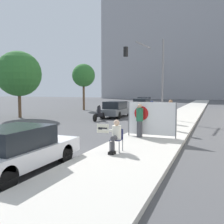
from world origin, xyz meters
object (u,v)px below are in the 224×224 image
object	(u,v)px
parked_car_curbside	(16,149)
pedestrian_behind	(170,115)
traffic_light_pole	(149,66)
motorcycle_on_road	(99,114)
street_tree_near_curb	(19,74)
car_on_road_midblock	(142,105)
seated_protester	(115,135)
car_on_road_nearest	(116,109)
car_on_road_distant	(144,102)
protest_banner	(151,119)
jogger_on_sidewalk	(140,120)
street_tree_midblock	(84,76)

from	to	relation	value
parked_car_curbside	pedestrian_behind	bearing A→B (deg)	70.51
traffic_light_pole	pedestrian_behind	bearing A→B (deg)	-64.85
motorcycle_on_road	street_tree_near_curb	world-z (taller)	street_tree_near_curb
car_on_road_midblock	motorcycle_on_road	xyz separation A→B (m)	(-0.75, -10.50, -0.21)
seated_protester	pedestrian_behind	world-z (taller)	pedestrian_behind
car_on_road_nearest	street_tree_near_curb	bearing A→B (deg)	-154.61
traffic_light_pole	car_on_road_distant	bearing A→B (deg)	106.09
car_on_road_distant	street_tree_near_curb	size ratio (longest dim) A/B	0.71
parked_car_curbside	protest_banner	bearing A→B (deg)	67.42
traffic_light_pole	jogger_on_sidewalk	bearing A→B (deg)	-78.51
jogger_on_sidewalk	traffic_light_pole	size ratio (longest dim) A/B	0.26
seated_protester	pedestrian_behind	bearing A→B (deg)	86.74
parked_car_curbside	motorcycle_on_road	size ratio (longest dim) A/B	1.90
car_on_road_midblock	motorcycle_on_road	distance (m)	10.53
protest_banner	motorcycle_on_road	distance (m)	8.81
traffic_light_pole	parked_car_curbside	world-z (taller)	traffic_light_pole
traffic_light_pole	protest_banner	bearing A→B (deg)	-74.91
seated_protester	protest_banner	world-z (taller)	protest_banner
traffic_light_pole	street_tree_midblock	distance (m)	12.83
jogger_on_sidewalk	parked_car_curbside	size ratio (longest dim) A/B	0.39
seated_protester	car_on_road_midblock	size ratio (longest dim) A/B	0.26
seated_protester	protest_banner	size ratio (longest dim) A/B	0.49
motorcycle_on_road	street_tree_midblock	bearing A→B (deg)	124.99
parked_car_curbside	street_tree_near_curb	bearing A→B (deg)	132.35
seated_protester	traffic_light_pole	bearing A→B (deg)	104.84
motorcycle_on_road	street_tree_near_curb	bearing A→B (deg)	-175.27
seated_protester	car_on_road_midblock	world-z (taller)	car_on_road_midblock
jogger_on_sidewalk	traffic_light_pole	world-z (taller)	traffic_light_pole
traffic_light_pole	parked_car_curbside	size ratio (longest dim) A/B	1.53
seated_protester	car_on_road_nearest	world-z (taller)	car_on_road_nearest
street_tree_midblock	motorcycle_on_road	bearing A→B (deg)	-55.01
car_on_road_nearest	car_on_road_distant	bearing A→B (deg)	96.18
street_tree_midblock	car_on_road_nearest	bearing A→B (deg)	-42.89
car_on_road_nearest	parked_car_curbside	bearing A→B (deg)	-79.06
car_on_road_distant	street_tree_midblock	size ratio (longest dim) A/B	0.73
protest_banner	seated_protester	bearing A→B (deg)	-98.40
jogger_on_sidewalk	car_on_road_distant	world-z (taller)	jogger_on_sidewalk
pedestrian_behind	seated_protester	bearing A→B (deg)	-77.77
traffic_light_pole	street_tree_near_curb	size ratio (longest dim) A/B	1.06
street_tree_near_curb	jogger_on_sidewalk	bearing A→B (deg)	-24.93
seated_protester	traffic_light_pole	xyz separation A→B (m)	(-1.79, 12.05, 3.67)
protest_banner	street_tree_near_curb	size ratio (longest dim) A/B	0.40
car_on_road_distant	seated_protester	bearing A→B (deg)	-76.91
parked_car_curbside	motorcycle_on_road	distance (m)	13.20
protest_banner	car_on_road_distant	bearing A→B (deg)	105.77
jogger_on_sidewalk	street_tree_midblock	xyz separation A→B (m)	(-12.14, 16.38, 3.39)
protest_banner	street_tree_midblock	xyz separation A→B (m)	(-12.66, 16.12, 3.31)
car_on_road_nearest	motorcycle_on_road	xyz separation A→B (m)	(-0.24, -3.15, -0.18)
motorcycle_on_road	parked_car_curbside	bearing A→B (deg)	-75.47
protest_banner	car_on_road_nearest	size ratio (longest dim) A/B	0.52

